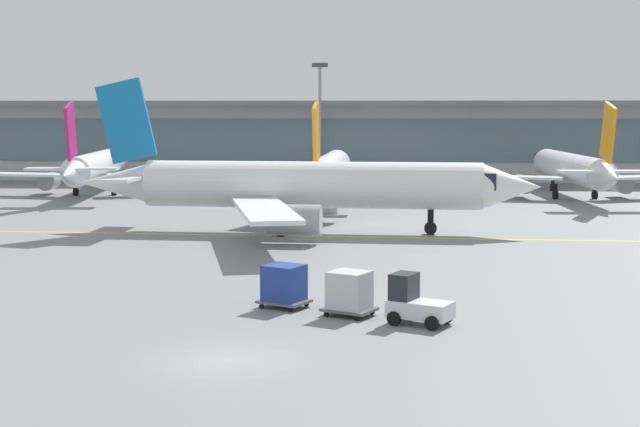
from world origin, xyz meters
name	(u,v)px	position (x,y,z in m)	size (l,w,h in m)	color
ground_plane	(224,359)	(0.00, 0.00, 0.00)	(400.00, 400.00, 0.00)	gray
taxiway_centreline_stripe	(311,236)	(0.90, 32.42, 0.00)	(110.00, 0.36, 0.01)	yellow
terminal_concourse	(332,139)	(0.00, 83.75, 4.92)	(168.40, 11.00, 9.60)	#B2B7BC
gate_airplane_1	(97,167)	(-23.06, 62.63, 2.82)	(26.33, 28.43, 9.41)	white
gate_airplane_2	(328,171)	(0.82, 58.24, 2.82)	(26.41, 28.39, 9.41)	silver
gate_airplane_3	(572,169)	(24.71, 61.77, 2.82)	(26.38, 28.42, 9.41)	silver
taxiing_regional_jet	(307,186)	(0.47, 34.44, 3.32)	(33.41, 31.03, 11.07)	white
baggage_tug	(415,303)	(7.06, 6.00, 0.89)	(2.95, 2.49, 2.10)	silver
cargo_dolly_lead	(349,292)	(4.28, 7.41, 1.05)	(2.60, 2.38, 1.94)	#595B60
cargo_dolly_trailing	(284,284)	(1.30, 8.92, 1.05)	(2.60, 2.38, 1.94)	#595B60
apron_light_mast_1	(320,118)	(-1.05, 76.86, 7.63)	(1.80, 0.36, 13.89)	gray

